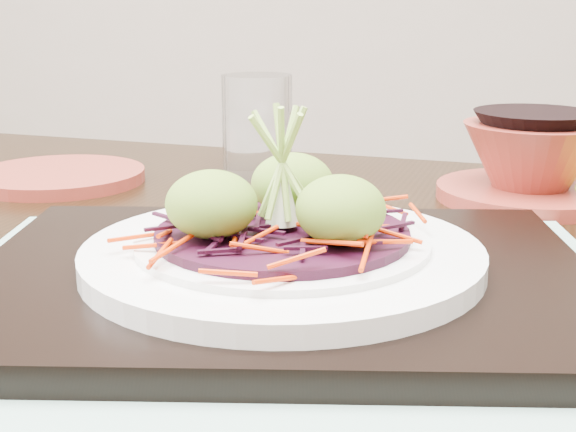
% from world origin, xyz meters
% --- Properties ---
extents(dining_table, '(1.35, 1.00, 0.77)m').
position_xyz_m(dining_table, '(0.07, 0.01, 0.67)').
color(dining_table, black).
rests_on(dining_table, ground).
extents(placemat, '(0.47, 0.39, 0.00)m').
position_xyz_m(placemat, '(0.03, -0.03, 0.77)').
color(placemat, '#85AC99').
rests_on(placemat, dining_table).
extents(serving_tray, '(0.41, 0.33, 0.02)m').
position_xyz_m(serving_tray, '(0.03, -0.03, 0.78)').
color(serving_tray, black).
rests_on(serving_tray, placemat).
extents(white_plate, '(0.24, 0.24, 0.02)m').
position_xyz_m(white_plate, '(0.03, -0.03, 0.80)').
color(white_plate, silver).
rests_on(white_plate, serving_tray).
extents(cabbage_bed, '(0.15, 0.15, 0.01)m').
position_xyz_m(cabbage_bed, '(0.03, -0.03, 0.81)').
color(cabbage_bed, black).
rests_on(cabbage_bed, white_plate).
extents(carrot_julienne, '(0.19, 0.19, 0.01)m').
position_xyz_m(carrot_julienne, '(0.03, -0.03, 0.82)').
color(carrot_julienne, red).
rests_on(carrot_julienne, cabbage_bed).
extents(guacamole_scoops, '(0.13, 0.12, 0.04)m').
position_xyz_m(guacamole_scoops, '(0.03, -0.03, 0.83)').
color(guacamole_scoops, olive).
rests_on(guacamole_scoops, cabbage_bed).
extents(scallion_garnish, '(0.06, 0.06, 0.08)m').
position_xyz_m(scallion_garnish, '(0.03, -0.03, 0.85)').
color(scallion_garnish, '#90BB4A').
rests_on(scallion_garnish, cabbage_bed).
extents(terracotta_side_plate, '(0.18, 0.18, 0.01)m').
position_xyz_m(terracotta_side_plate, '(-0.25, 0.25, 0.78)').
color(terracotta_side_plate, maroon).
rests_on(terracotta_side_plate, dining_table).
extents(water_glass, '(0.10, 0.10, 0.10)m').
position_xyz_m(water_glass, '(-0.06, 0.32, 0.82)').
color(water_glass, white).
rests_on(water_glass, dining_table).
extents(terracotta_bowl_set, '(0.21, 0.21, 0.07)m').
position_xyz_m(terracotta_bowl_set, '(0.20, 0.25, 0.80)').
color(terracotta_bowl_set, maroon).
rests_on(terracotta_bowl_set, dining_table).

